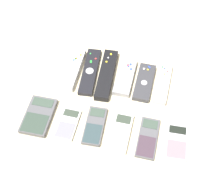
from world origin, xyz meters
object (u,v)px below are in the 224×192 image
object	(u,v)px
remote_1	(90,72)
calculator_5	(177,142)
calculator_1	(68,124)
calculator_4	(148,138)
calculator_2	(95,126)
remote_2	(106,75)
remote_0	(73,69)
remote_4	(144,82)
remote_5	(163,84)
calculator_3	(121,133)
remote_3	(125,77)
calculator_0	(39,116)

from	to	relation	value
remote_1	calculator_5	xyz separation A→B (m)	(0.34, -0.22, -0.00)
calculator_1	calculator_4	xyz separation A→B (m)	(0.26, 0.00, 0.00)
calculator_2	calculator_4	size ratio (longest dim) A/B	0.97
remote_1	calculator_5	bearing A→B (deg)	-36.67
calculator_1	remote_2	bearing A→B (deg)	70.99
remote_0	remote_2	distance (m)	0.13
calculator_5	remote_4	bearing A→B (deg)	121.04
calculator_2	calculator_5	distance (m)	0.27
remote_5	calculator_1	xyz separation A→B (m)	(-0.29, -0.22, -0.00)
calculator_2	calculator_3	distance (m)	0.09
remote_0	calculator_4	distance (m)	0.38
remote_3	calculator_4	xyz separation A→B (m)	(0.11, -0.22, -0.00)
calculator_2	calculator_3	xyz separation A→B (m)	(0.09, -0.01, 0.00)
calculator_0	remote_0	bearing A→B (deg)	74.63
remote_1	remote_4	world-z (taller)	remote_4
remote_1	calculator_3	world-z (taller)	same
calculator_3	remote_5	bearing A→B (deg)	64.92
remote_3	calculator_3	xyz separation A→B (m)	(0.03, -0.22, -0.00)
calculator_0	calculator_3	size ratio (longest dim) A/B	1.03
remote_4	calculator_3	xyz separation A→B (m)	(-0.05, -0.21, -0.00)
calculator_1	calculator_2	world-z (taller)	calculator_2
calculator_4	remote_4	bearing A→B (deg)	102.53
remote_1	calculator_0	xyz separation A→B (m)	(-0.12, -0.22, 0.00)
remote_2	calculator_5	size ratio (longest dim) A/B	1.81
remote_3	calculator_2	size ratio (longest dim) A/B	1.16
calculator_0	calculator_5	bearing A→B (deg)	0.16
remote_2	calculator_2	size ratio (longest dim) A/B	1.58
remote_2	remote_5	world-z (taller)	remote_2
remote_2	calculator_0	world-z (taller)	remote_2
remote_1	calculator_0	size ratio (longest dim) A/B	1.47
remote_5	remote_2	bearing A→B (deg)	-176.56
remote_0	calculator_3	distance (m)	0.31
remote_5	calculator_3	size ratio (longest dim) A/B	1.25
remote_2	calculator_3	xyz separation A→B (m)	(0.09, -0.22, -0.00)
calculator_4	calculator_5	size ratio (longest dim) A/B	1.18
remote_1	calculator_0	distance (m)	0.25
remote_0	remote_2	xyz separation A→B (m)	(0.13, 0.00, 0.00)
remote_1	calculator_3	distance (m)	0.27
calculator_0	calculator_5	distance (m)	0.46
remote_4	calculator_0	xyz separation A→B (m)	(-0.33, -0.21, -0.00)
calculator_0	calculator_2	distance (m)	0.19
remote_4	calculator_3	bearing A→B (deg)	-99.89
remote_5	calculator_4	world-z (taller)	remote_5
remote_3	calculator_5	world-z (taller)	remote_3
remote_4	remote_0	bearing A→B (deg)	-178.66
calculator_1	calculator_2	bearing A→B (deg)	7.74
remote_1	remote_2	xyz separation A→B (m)	(0.06, -0.01, 0.00)
remote_3	calculator_0	bearing A→B (deg)	-138.02
remote_4	calculator_4	bearing A→B (deg)	-76.68
remote_5	calculator_5	xyz separation A→B (m)	(0.07, -0.22, -0.00)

